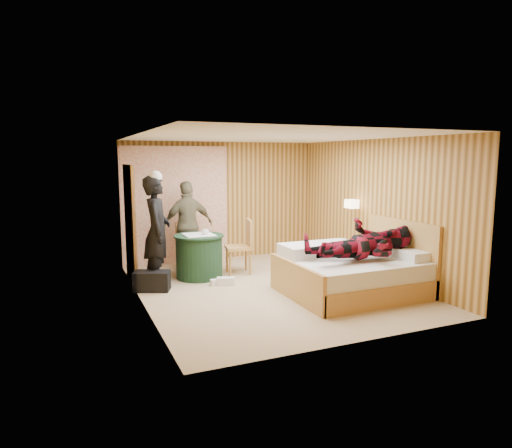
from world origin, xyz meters
name	(u,v)px	position (x,y,z in m)	size (l,w,h in m)	color
floor	(269,288)	(0.00, 0.00, 0.00)	(4.20, 5.00, 0.01)	tan
ceiling	(270,137)	(0.00, 0.00, 2.50)	(4.20, 5.00, 0.01)	white
wall_back	(221,201)	(0.00, 2.50, 1.25)	(4.20, 0.02, 2.50)	tan
wall_left	(140,221)	(-2.10, 0.00, 1.25)	(0.02, 5.00, 2.50)	tan
wall_right	(374,208)	(2.10, 0.00, 1.25)	(0.02, 5.00, 2.50)	tan
curtain	(176,205)	(-1.00, 2.43, 1.20)	(2.20, 0.08, 2.40)	silver
doorway	(130,223)	(-2.06, 1.40, 1.02)	(0.06, 0.90, 2.05)	black
wall_lamp	(352,204)	(1.92, 0.45, 1.30)	(0.26, 0.24, 0.16)	gold
bed	(353,273)	(1.12, -0.79, 0.33)	(2.12, 1.67, 1.15)	tan
nightstand	(348,257)	(1.88, 0.46, 0.27)	(0.40, 0.54, 0.52)	tan
round_table	(199,256)	(-0.90, 1.11, 0.40)	(0.90, 0.90, 0.80)	#1B3B22
chair_far	(188,242)	(-0.91, 1.81, 0.54)	(0.50, 0.50, 0.93)	tan
chair_near	(243,242)	(-0.05, 1.10, 0.59)	(0.54, 0.54, 1.02)	tan
duffel_bag	(152,281)	(-1.85, 0.60, 0.16)	(0.57, 0.31, 0.32)	black
sneaker_left	(217,282)	(-0.76, 0.49, 0.05)	(0.24, 0.10, 0.11)	silver
sneaker_right	(226,281)	(-0.63, 0.43, 0.07)	(0.30, 0.12, 0.14)	silver
woman_standing	(157,231)	(-1.69, 0.87, 0.94)	(0.68, 0.45, 1.87)	black
man_at_table	(188,225)	(-0.90, 1.86, 0.86)	(1.01, 0.42, 1.72)	#6A6246
man_on_bed	(365,234)	(1.15, -1.02, 1.00)	(1.77, 0.67, 0.86)	maroon
book_lower	(350,244)	(1.88, 0.41, 0.53)	(0.17, 0.22, 0.02)	silver
book_upper	(350,243)	(1.88, 0.41, 0.55)	(0.16, 0.22, 0.02)	silver
cup_nightstand	(345,241)	(1.88, 0.59, 0.57)	(0.10, 0.10, 0.09)	silver
cup_table	(205,232)	(-0.80, 1.06, 0.85)	(0.12, 0.12, 0.10)	silver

